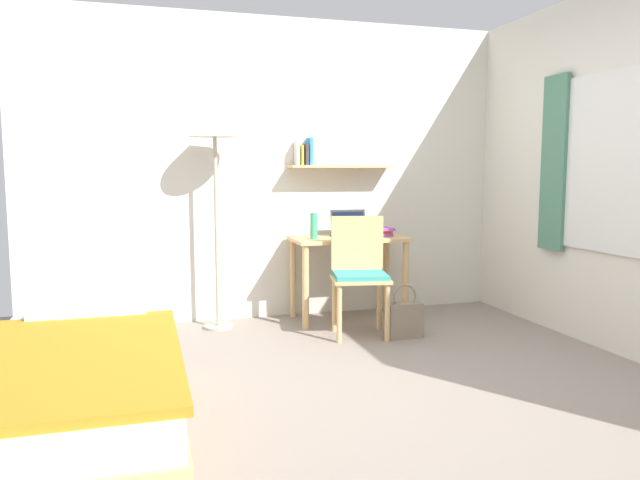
% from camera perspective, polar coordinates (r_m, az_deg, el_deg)
% --- Properties ---
extents(ground_plane, '(5.28, 5.28, 0.00)m').
position_cam_1_polar(ground_plane, '(3.64, 3.83, -14.29)').
color(ground_plane, gray).
extents(wall_back, '(4.40, 0.27, 2.60)m').
position_cam_1_polar(wall_back, '(5.34, -3.58, 6.65)').
color(wall_back, silver).
rests_on(wall_back, ground_plane).
extents(bed, '(0.93, 1.86, 0.54)m').
position_cam_1_polar(bed, '(3.14, -21.83, -13.55)').
color(bed, tan).
rests_on(bed, ground_plane).
extents(desk, '(0.98, 0.52, 0.72)m').
position_cam_1_polar(desk, '(5.22, 2.71, -1.31)').
color(desk, tan).
rests_on(desk, ground_plane).
extents(desk_chair, '(0.51, 0.47, 0.93)m').
position_cam_1_polar(desk_chair, '(4.76, 3.72, -2.82)').
color(desk_chair, tan).
rests_on(desk_chair, ground_plane).
extents(standing_lamp, '(0.42, 0.42, 1.78)m').
position_cam_1_polar(standing_lamp, '(4.95, -9.92, 9.85)').
color(standing_lamp, '#B2A893').
rests_on(standing_lamp, ground_plane).
extents(laptop, '(0.32, 0.24, 0.23)m').
position_cam_1_polar(laptop, '(5.23, 2.87, 0.96)').
color(laptop, '#2D2D33').
rests_on(laptop, desk).
extents(water_bottle, '(0.06, 0.06, 0.22)m').
position_cam_1_polar(water_bottle, '(5.04, -0.59, 1.33)').
color(water_bottle, '#42A87F').
rests_on(water_bottle, desk).
extents(book_stack, '(0.17, 0.23, 0.07)m').
position_cam_1_polar(book_stack, '(5.33, 5.91, 0.81)').
color(book_stack, purple).
rests_on(book_stack, desk).
extents(handbag, '(0.28, 0.12, 0.42)m').
position_cam_1_polar(handbag, '(4.77, 7.96, -7.39)').
color(handbag, gray).
rests_on(handbag, ground_plane).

